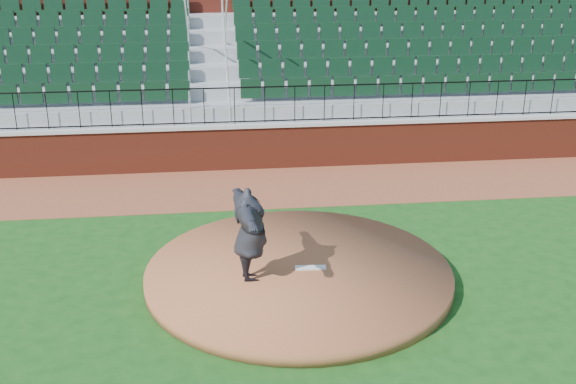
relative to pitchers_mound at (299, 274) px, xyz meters
The scene contains 10 objects.
ground 0.18m from the pitchers_mound, 109.53° to the right, with size 90.00×90.00×0.00m, color #154313.
warning_track 5.28m from the pitchers_mound, 90.48° to the left, with size 34.00×3.20×0.01m, color brown.
field_wall 6.89m from the pitchers_mound, 90.37° to the left, with size 34.00×0.35×1.20m, color maroon.
wall_cap 6.97m from the pitchers_mound, 90.37° to the left, with size 34.00×0.45×0.10m, color #B7B7B7.
wall_railing 7.08m from the pitchers_mound, 90.37° to the left, with size 34.00×0.05×1.00m, color black, non-canonical shape.
seating_stands 9.84m from the pitchers_mound, 90.26° to the left, with size 34.00×5.10×4.60m, color gray, non-canonical shape.
concourse_wall 12.68m from the pitchers_mound, 90.20° to the left, with size 34.00×0.50×5.50m, color maroon.
pitchers_mound is the anchor object (origin of this frame).
pitching_rubber 0.27m from the pitchers_mound, 11.58° to the right, with size 0.59×0.15×0.04m, color silver.
pitcher 1.43m from the pitchers_mound, 160.78° to the right, with size 2.23×0.61×1.81m, color black.
Camera 1 is at (-1.57, -11.96, 6.40)m, focal length 44.17 mm.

